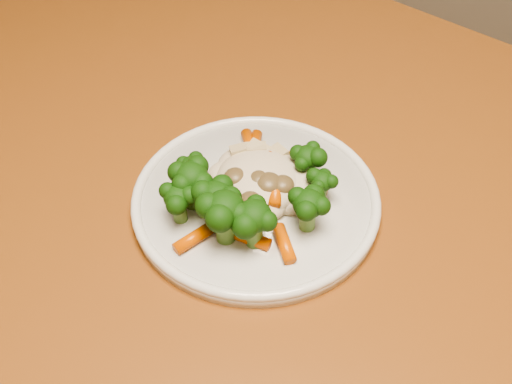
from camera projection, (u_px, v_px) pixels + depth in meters
dining_table at (235, 250)px, 0.71m from camera, size 1.52×1.27×0.75m
plate at (256, 202)px, 0.63m from camera, size 0.24×0.24×0.01m
meal at (246, 193)px, 0.60m from camera, size 0.16×0.18×0.05m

